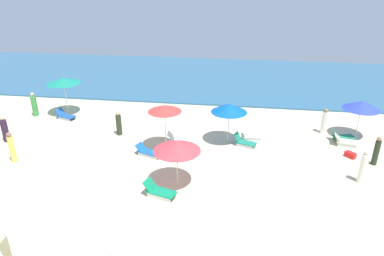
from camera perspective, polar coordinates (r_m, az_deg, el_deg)
name	(u,v)px	position (r m, az deg, el deg)	size (l,w,h in m)	color
ground_plane	(141,240)	(14.04, -8.30, -17.69)	(60.00, 60.00, 0.00)	beige
ocean	(205,77)	(33.83, 2.06, 8.32)	(60.00, 15.18, 0.12)	#2C5D7F
umbrella_0	(63,81)	(25.72, -20.25, 7.23)	(2.30, 2.30, 2.64)	silver
lounge_chair_0_0	(65,116)	(25.56, -19.95, 1.90)	(1.45, 0.97, 0.67)	silver
umbrella_1	(362,105)	(23.00, 25.95, 3.37)	(2.13, 2.13, 2.34)	silver
lounge_chair_1_0	(345,141)	(22.22, 23.66, -2.01)	(1.36, 0.82, 0.68)	silver
lounge_chair_1_1	(342,137)	(22.84, 23.30, -1.31)	(1.50, 0.95, 0.69)	silver
umbrella_2	(165,108)	(19.18, -4.48, 3.21)	(1.87, 1.87, 2.66)	silver
lounge_chair_2_0	(179,139)	(20.70, -2.18, -1.79)	(1.43, 0.74, 0.65)	silver
lounge_chair_2_1	(149,152)	(19.45, -7.10, -3.88)	(1.62, 1.06, 0.59)	silver
umbrella_3	(177,146)	(15.89, -2.49, -2.89)	(2.20, 2.20, 2.35)	silver
lounge_chair_3_0	(159,191)	(16.04, -5.37, -10.24)	(1.59, 1.01, 0.73)	silver
umbrella_4	(229,108)	(20.15, 6.08, 3.28)	(2.09, 2.09, 2.42)	silver
lounge_chair_4_0	(250,136)	(21.33, 9.40, -1.22)	(1.34, 0.87, 0.73)	silver
lounge_chair_4_1	(244,142)	(20.57, 8.50, -2.27)	(1.40, 0.97, 0.71)	silver
beachgoer_0	(376,151)	(20.56, 27.86, -3.37)	(0.40, 0.40, 1.60)	#26331F
beachgoer_1	(363,168)	(18.59, 26.12, -5.84)	(0.46, 0.46, 1.68)	white
beachgoer_2	(324,122)	(23.24, 20.77, 0.98)	(0.48, 0.48, 1.64)	white
beachgoer_3	(5,130)	(23.47, -28.20, -0.29)	(0.43, 0.43, 1.58)	#301E36
beachgoer_4	(34,105)	(26.77, -24.32, 3.42)	(0.51, 0.51, 1.70)	#3C9346
beachgoer_5	(12,148)	(20.74, -27.32, -2.86)	(0.42, 0.42, 1.71)	#EFDD5B
beachgoer_6	(119,124)	(22.01, -11.85, 0.64)	(0.38, 0.38, 1.52)	#2C3825
cooler_box_0	(350,155)	(21.01, 24.39, -4.01)	(0.56, 0.32, 0.30)	red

